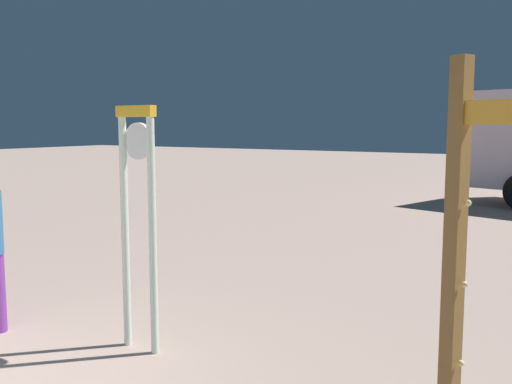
{
  "coord_description": "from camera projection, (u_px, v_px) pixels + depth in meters",
  "views": [
    {
      "loc": [
        4.05,
        -1.77,
        2.07
      ],
      "look_at": [
        0.19,
        4.54,
        1.2
      ],
      "focal_mm": 40.23,
      "sensor_mm": 36.0,
      "label": 1
    }
  ],
  "objects": [
    {
      "name": "arrow_sign",
      "position": [
        502.0,
        203.0,
        3.22
      ],
      "size": [
        0.94,
        0.53,
        2.48
      ],
      "color": "olive",
      "rests_on": "ground_plane"
    },
    {
      "name": "standing_clock",
      "position": [
        138.0,
        206.0,
        5.18
      ],
      "size": [
        0.44,
        0.12,
        2.24
      ],
      "color": "white",
      "rests_on": "ground_plane"
    }
  ]
}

